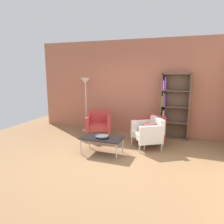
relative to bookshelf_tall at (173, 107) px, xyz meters
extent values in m
plane|color=olive|center=(-1.29, -2.25, -0.93)|extent=(8.32, 8.32, 0.00)
cube|color=#B2664C|center=(-1.29, 0.21, 0.52)|extent=(6.40, 0.12, 2.90)
cube|color=brown|center=(-0.32, -0.02, 0.02)|extent=(0.03, 0.30, 1.90)
cube|color=brown|center=(0.45, -0.02, 0.02)|extent=(0.03, 0.30, 1.90)
cube|color=brown|center=(0.07, -0.02, 0.95)|extent=(0.80, 0.30, 0.03)
cube|color=brown|center=(0.07, -0.02, -0.92)|extent=(0.80, 0.30, 0.03)
cube|color=brown|center=(0.07, 0.12, 0.02)|extent=(0.80, 0.02, 1.90)
cube|color=brown|center=(0.07, -0.02, -0.44)|extent=(0.76, 0.28, 0.02)
cube|color=brown|center=(0.07, -0.02, 0.02)|extent=(0.76, 0.28, 0.02)
cube|color=brown|center=(0.07, -0.02, 0.48)|extent=(0.76, 0.28, 0.02)
cube|color=blue|center=(-0.29, -0.07, -0.71)|extent=(0.03, 0.18, 0.37)
cube|color=olive|center=(-0.25, -0.06, -0.76)|extent=(0.03, 0.22, 0.26)
cube|color=yellow|center=(-0.21, -0.05, -0.75)|extent=(0.02, 0.22, 0.28)
cube|color=black|center=(-0.28, -0.06, -0.23)|extent=(0.04, 0.22, 0.40)
cube|color=yellow|center=(-0.24, -0.05, -0.27)|extent=(0.04, 0.23, 0.33)
cube|color=purple|center=(-0.20, -0.06, -0.24)|extent=(0.02, 0.20, 0.39)
cube|color=orange|center=(-0.29, -0.07, 0.17)|extent=(0.03, 0.20, 0.28)
cube|color=green|center=(-0.26, -0.07, 0.23)|extent=(0.02, 0.19, 0.40)
cube|color=purple|center=(-0.22, -0.04, 0.20)|extent=(0.03, 0.25, 0.35)
cube|color=purple|center=(-0.29, -0.08, 0.64)|extent=(0.02, 0.17, 0.31)
cube|color=white|center=(-0.26, -0.06, 0.62)|extent=(0.02, 0.21, 0.27)
cube|color=purple|center=(-0.22, -0.06, 0.67)|extent=(0.04, 0.20, 0.37)
cube|color=black|center=(-1.45, -1.83, -0.54)|extent=(1.00, 0.56, 0.02)
cylinder|color=silver|center=(-1.90, -2.06, -0.74)|extent=(0.03, 0.03, 0.38)
cylinder|color=silver|center=(-1.00, -2.06, -0.74)|extent=(0.03, 0.03, 0.38)
cylinder|color=silver|center=(-1.90, -1.60, -0.74)|extent=(0.03, 0.03, 0.38)
cylinder|color=silver|center=(-1.00, -1.60, -0.74)|extent=(0.03, 0.03, 0.38)
cylinder|color=#4C4C51|center=(-1.45, -1.83, -0.52)|extent=(0.13, 0.13, 0.02)
cylinder|color=#4C4C51|center=(-1.45, -1.83, -0.50)|extent=(0.32, 0.32, 0.02)
torus|color=#4C4C51|center=(-1.45, -1.83, -0.49)|extent=(0.32, 0.32, 0.02)
cube|color=#B73833|center=(-2.05, -0.70, -0.61)|extent=(0.81, 0.77, 0.16)
cube|color=#B73833|center=(-2.15, -0.45, -0.34)|extent=(0.64, 0.34, 0.38)
cube|color=#B73833|center=(-2.33, -0.83, -0.50)|extent=(0.32, 0.61, 0.46)
cube|color=#B73833|center=(-1.75, -0.61, -0.50)|extent=(0.32, 0.61, 0.46)
cylinder|color=silver|center=(-2.22, -1.10, -0.81)|extent=(0.04, 0.04, 0.24)
cylinder|color=silver|center=(-1.66, -0.88, -0.81)|extent=(0.04, 0.04, 0.24)
cylinder|color=silver|center=(-2.43, -0.56, -0.81)|extent=(0.04, 0.04, 0.24)
cylinder|color=silver|center=(-1.87, -0.34, -0.81)|extent=(0.04, 0.04, 0.24)
cube|color=white|center=(-0.52, -1.06, -0.61)|extent=(0.84, 0.85, 0.16)
cube|color=white|center=(-0.29, -0.91, -0.34)|extent=(0.45, 0.60, 0.38)
cube|color=white|center=(-0.70, -0.82, -0.50)|extent=(0.57, 0.42, 0.46)
cube|color=white|center=(-0.36, -1.33, -0.50)|extent=(0.57, 0.42, 0.46)
cylinder|color=silver|center=(-0.94, -0.98, -0.81)|extent=(0.04, 0.04, 0.24)
cylinder|color=silver|center=(-0.61, -1.48, -0.81)|extent=(0.04, 0.04, 0.24)
cylinder|color=silver|center=(-0.46, -0.66, -0.81)|extent=(0.04, 0.04, 0.24)
cylinder|color=silver|center=(-0.13, -1.17, -0.81)|extent=(0.04, 0.04, 0.24)
cube|color=#B73833|center=(-0.54, -0.82, -0.61)|extent=(0.86, 0.86, 0.16)
cube|color=#B73833|center=(-0.35, -0.63, -0.34)|extent=(0.54, 0.54, 0.38)
cube|color=#B73833|center=(-0.77, -0.62, -0.50)|extent=(0.51, 0.51, 0.46)
cube|color=#B73833|center=(-0.33, -1.05, -0.50)|extent=(0.51, 0.51, 0.46)
cylinder|color=silver|center=(-0.97, -0.83, -0.81)|extent=(0.04, 0.04, 0.24)
cylinder|color=silver|center=(-0.54, -1.25, -0.81)|extent=(0.04, 0.04, 0.24)
cylinder|color=silver|center=(-0.56, -0.42, -0.81)|extent=(0.04, 0.04, 0.24)
cylinder|color=silver|center=(-0.13, -0.84, -0.81)|extent=(0.04, 0.04, 0.24)
cylinder|color=silver|center=(-2.71, -0.21, -0.92)|extent=(0.28, 0.28, 0.02)
cylinder|color=silver|center=(-2.71, -0.21, -0.08)|extent=(0.03, 0.03, 1.65)
cone|color=white|center=(-2.71, -0.21, 0.72)|extent=(0.32, 0.32, 0.18)
camera|label=1|loc=(0.46, -6.26, 1.04)|focal=33.79mm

